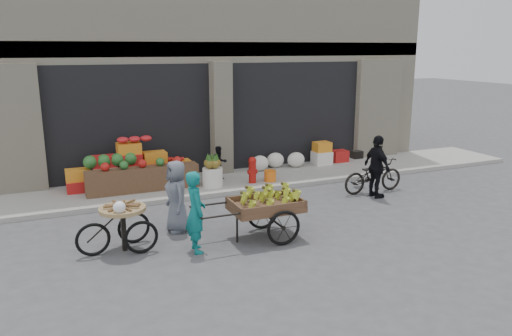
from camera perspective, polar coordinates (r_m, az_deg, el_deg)
name	(u,v)px	position (r m, az deg, el deg)	size (l,w,h in m)	color
ground	(305,232)	(10.23, 5.63, -7.34)	(80.00, 80.00, 0.00)	#424244
sidewalk	(233,181)	(13.76, -2.65, -1.52)	(18.00, 2.20, 0.12)	gray
building	(189,56)	(17.02, -7.62, 12.56)	(14.00, 6.45, 7.00)	beige
fruit_display	(139,166)	(13.23, -13.22, 0.25)	(3.10, 1.12, 1.24)	#B01A18
pineapple_bin	(213,177)	(12.98, -4.98, -1.07)	(0.52, 0.52, 0.50)	silver
fire_hydrant	(252,169)	(13.28, -0.42, -0.09)	(0.22, 0.22, 0.71)	#A5140F
orange_bucket	(270,176)	(13.49, 1.62, -0.89)	(0.32, 0.32, 0.30)	orange
right_bay_goods	(306,157)	(15.28, 5.72, 1.30)	(3.35, 0.60, 0.70)	silver
seated_person	(219,163)	(13.61, -4.20, 0.57)	(0.45, 0.35, 0.93)	black
banana_cart	(263,204)	(9.67, 0.86, -4.11)	(2.33, 1.03, 0.97)	brown
vendor_woman	(196,212)	(9.11, -6.91, -4.99)	(0.55, 0.36, 1.51)	#0D6B6A
tricycle_cart	(123,221)	(9.44, -14.99, -5.91)	(1.44, 0.89, 0.95)	#9E7F51
vendor_grey	(177,196)	(10.16, -9.05, -3.21)	(0.72, 0.47, 1.47)	slate
bicycle	(373,175)	(13.16, 13.23, -0.82)	(0.60, 1.72, 0.90)	black
cyclist	(377,167)	(12.65, 13.66, 0.14)	(0.92, 0.38, 1.57)	black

